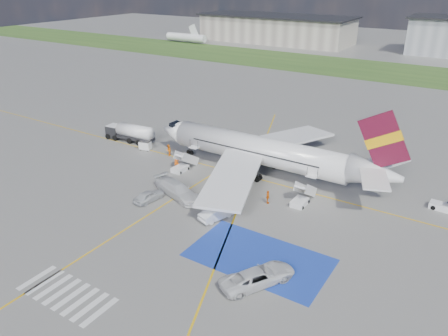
# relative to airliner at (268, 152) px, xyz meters

# --- Properties ---
(ground) EXTENTS (400.00, 400.00, 0.00)m
(ground) POSITION_rel_airliner_xyz_m (-1.51, -14.00, -3.39)
(ground) COLOR #60605E
(ground) RESTS_ON ground
(grass_strip) EXTENTS (400.00, 30.00, 0.01)m
(grass_strip) POSITION_rel_airliner_xyz_m (-1.51, 81.00, -3.39)
(grass_strip) COLOR #2D4C1E
(grass_strip) RESTS_ON ground
(taxiway_line_main) EXTENTS (120.00, 0.20, 0.01)m
(taxiway_line_main) POSITION_rel_airliner_xyz_m (-1.51, -2.00, -3.39)
(taxiway_line_main) COLOR gold
(taxiway_line_main) RESTS_ON ground
(taxiway_line_cross) EXTENTS (0.20, 60.00, 0.01)m
(taxiway_line_cross) POSITION_rel_airliner_xyz_m (-6.51, -24.00, -3.39)
(taxiway_line_cross) COLOR gold
(taxiway_line_cross) RESTS_ON ground
(taxiway_line_diag) EXTENTS (20.71, 56.45, 0.01)m
(taxiway_line_diag) POSITION_rel_airliner_xyz_m (-1.51, -2.00, -3.39)
(taxiway_line_diag) COLOR gold
(taxiway_line_diag) RESTS_ON ground
(staging_box) EXTENTS (14.00, 8.00, 0.01)m
(staging_box) POSITION_rel_airliner_xyz_m (8.49, -18.00, -3.39)
(staging_box) COLOR #1A369D
(staging_box) RESTS_ON ground
(crosswalk) EXTENTS (9.00, 4.00, 0.01)m
(crosswalk) POSITION_rel_airliner_xyz_m (-3.31, -32.00, -3.39)
(crosswalk) COLOR silver
(crosswalk) RESTS_ON ground
(terminal_west) EXTENTS (60.00, 22.00, 10.00)m
(terminal_west) POSITION_rel_airliner_xyz_m (-56.51, 116.00, 1.61)
(terminal_west) COLOR gray
(terminal_west) RESTS_ON ground
(airliner) EXTENTS (36.81, 32.95, 11.92)m
(airliner) POSITION_rel_airliner_xyz_m (0.00, 0.00, 0.00)
(airliner) COLOR silver
(airliner) RESTS_ON ground
(airstairs_fwd) EXTENTS (1.90, 5.20, 3.60)m
(airstairs_fwd) POSITION_rel_airliner_xyz_m (-11.01, -5.30, -2.77)
(airstairs_fwd) COLOR silver
(airstairs_fwd) RESTS_ON ground
(airstairs_aft) EXTENTS (1.90, 5.20, 3.60)m
(airstairs_aft) POSITION_rel_airliner_xyz_m (7.49, -5.30, -2.77)
(airstairs_aft) COLOR silver
(airstairs_aft) RESTS_ON ground
(fuel_tanker) EXTENTS (8.99, 3.19, 3.01)m
(fuel_tanker) POSITION_rel_airliner_xyz_m (-25.59, -0.54, -2.13)
(fuel_tanker) COLOR black
(fuel_tanker) RESTS_ON ground
(gpu_cart) EXTENTS (2.00, 1.51, 1.50)m
(gpu_cart) POSITION_rel_airliner_xyz_m (-20.75, -2.26, -2.72)
(gpu_cart) COLOR silver
(gpu_cart) RESTS_ON ground
(car_silver_a) EXTENTS (2.22, 4.35, 1.42)m
(car_silver_a) POSITION_rel_airliner_xyz_m (-8.74, -14.91, -2.68)
(car_silver_a) COLOR #B6B9BE
(car_silver_a) RESTS_ON ground
(car_silver_b) EXTENTS (2.86, 4.76, 1.48)m
(car_silver_b) POSITION_rel_airliner_xyz_m (0.76, -13.93, -2.65)
(car_silver_b) COLOR silver
(car_silver_b) RESTS_ON ground
(van_white_a) EXTENTS (4.91, 6.04, 2.06)m
(van_white_a) POSITION_rel_airliner_xyz_m (10.29, -21.53, -2.36)
(van_white_a) COLOR silver
(van_white_a) RESTS_ON ground
(van_white_b) EXTENTS (6.48, 4.19, 2.36)m
(van_white_b) POSITION_rel_airliner_xyz_m (-6.56, -11.94, -2.21)
(van_white_b) COLOR silver
(van_white_b) RESTS_ON ground
(crew_fwd) EXTENTS (0.82, 0.84, 1.95)m
(crew_fwd) POSITION_rel_airliner_xyz_m (-11.90, -5.35, -2.42)
(crew_fwd) COLOR #E4570C
(crew_fwd) RESTS_ON ground
(crew_nose) EXTENTS (1.06, 1.14, 1.87)m
(crew_nose) POSITION_rel_airliner_xyz_m (-16.00, -2.19, -2.46)
(crew_nose) COLOR orange
(crew_nose) RESTS_ON ground
(crew_aft) EXTENTS (0.80, 1.10, 1.73)m
(crew_aft) POSITION_rel_airliner_xyz_m (4.00, -7.49, -2.53)
(crew_aft) COLOR orange
(crew_aft) RESTS_ON ground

